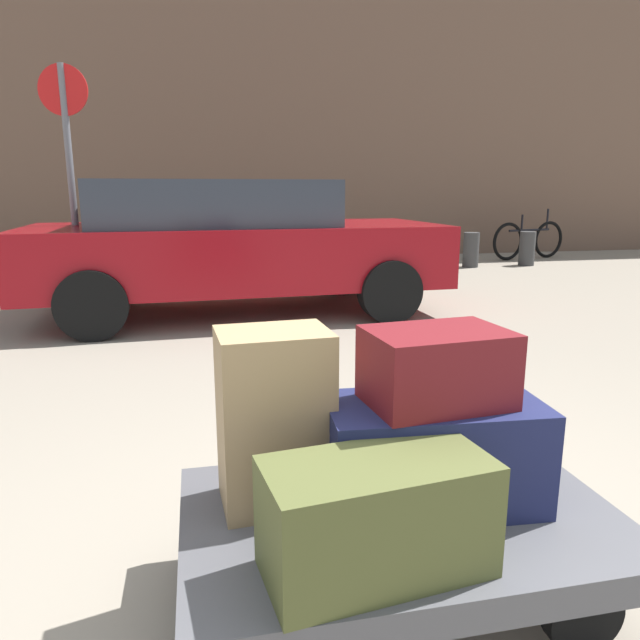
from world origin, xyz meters
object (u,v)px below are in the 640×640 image
Objects in this scene: duffel_bag_maroon_topmost_pile at (437,367)px; bollard_kerb_near at (386,252)px; luggage_cart at (399,530)px; no_parking_sign at (70,165)px; bicycle_leaning at (529,240)px; bollard_kerb_mid at (471,250)px; parked_car at (233,244)px; suitcase_tan_rear_left at (275,418)px; duffel_bag_olive_front_right at (377,516)px; duffel_bag_navy_rear_right at (433,453)px; bollard_kerb_far at (527,249)px.

bollard_kerb_near is (2.44, 7.75, -0.49)m from duffel_bag_maroon_topmost_pile.
no_parking_sign is at bearing 109.97° from luggage_cart.
bicycle_leaning reaches higher than bollard_kerb_mid.
luggage_cart is at bearing -87.60° from parked_car.
no_parking_sign is at bearing 103.04° from suitcase_tan_rear_left.
bollard_kerb_near is (2.72, 8.04, -0.19)m from duffel_bag_olive_front_right.
duffel_bag_olive_front_right is at bearing -129.78° from duffel_bag_navy_rear_right.
bollard_kerb_far is at bearing 0.00° from bollard_kerb_mid.
duffel_bag_maroon_topmost_pile is 9.27m from bollard_kerb_far.
bicycle_leaning reaches higher than duffel_bag_olive_front_right.
bollard_kerb_near is 1.55m from bollard_kerb_mid.
parked_car reaches higher than duffel_bag_olive_front_right.
suitcase_tan_rear_left is 0.94× the size of bollard_kerb_near.
bollard_kerb_near and bollard_kerb_far have the same top height.
bollard_kerb_near is (-3.20, -0.88, -0.07)m from bicycle_leaning.
duffel_bag_olive_front_right is (-0.16, -0.26, 0.22)m from luggage_cart.
duffel_bag_navy_rear_right is 1.12× the size of bollard_kerb_mid.
parked_car is 1.82m from no_parking_sign.
no_parking_sign is (-1.65, 5.24, 1.07)m from duffel_bag_olive_front_right.
duffel_bag_maroon_topmost_pile is (0.12, 0.03, 0.52)m from luggage_cart.
bollard_kerb_mid is 6.67m from no_parking_sign.
parked_car is at bearing 97.66° from duffel_bag_navy_rear_right.
luggage_cart is 5.46m from no_parking_sign.
duffel_bag_maroon_topmost_pile is at bearing -123.23° from bollard_kerb_far.
bollard_kerb_far is (5.35, 8.04, -0.19)m from duffel_bag_olive_front_right.
duffel_bag_maroon_topmost_pile reaches higher than luggage_cart.
duffel_bag_maroon_topmost_pile is at bearing 16.25° from luggage_cart.
bollard_kerb_mid is 1.08m from bollard_kerb_far.
luggage_cart is at bearing -159.91° from duffel_bag_navy_rear_right.
luggage_cart is 2.26× the size of bollard_kerb_mid.
luggage_cart is 8.80m from bollard_kerb_mid.
no_parking_sign is (-4.37, -2.79, 1.27)m from bollard_kerb_near.
suitcase_tan_rear_left is 9.45m from bollard_kerb_far.
bicycle_leaning is at bearing 28.06° from bollard_kerb_mid.
duffel_bag_maroon_topmost_pile is 0.17× the size of no_parking_sign.
duffel_bag_olive_front_right is 8.49m from bollard_kerb_near.
duffel_bag_olive_front_right is 0.13× the size of parked_car.
bollard_kerb_near reaches higher than luggage_cart.
no_parking_sign is (-1.61, 0.24, 0.81)m from parked_car.
luggage_cart is 0.54m from duffel_bag_maroon_topmost_pile.
bicycle_leaning is at bearing 15.34° from bollard_kerb_near.
duffel_bag_navy_rear_right is at bearing -117.26° from bollard_kerb_mid.
duffel_bag_navy_rear_right is at bearing -123.23° from bollard_kerb_far.
bollard_kerb_near is at bearing 180.00° from bollard_kerb_mid.
bollard_kerb_far is at bearing 51.16° from duffel_bag_maroon_topmost_pile.
parked_car reaches higher than duffel_bag_navy_rear_right.
parked_car is at bearing -144.82° from bollard_kerb_mid.
duffel_bag_navy_rear_right is 0.51m from suitcase_tan_rear_left.
no_parking_sign reaches higher than bollard_kerb_near.
suitcase_tan_rear_left is at bearing -125.74° from bicycle_leaning.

